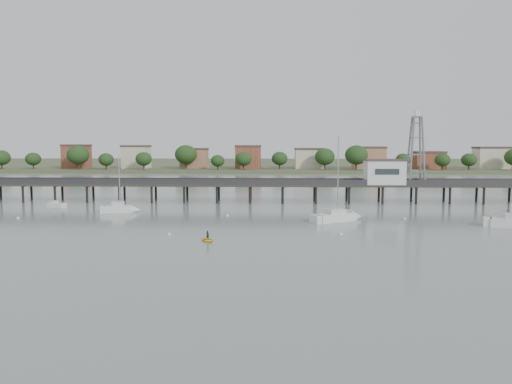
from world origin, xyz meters
TOP-DOWN VIEW (x-y plane):
  - ground_plane at (0.00, 0.00)m, footprint 500.00×500.00m
  - pier at (0.00, 60.00)m, footprint 150.00×5.00m
  - pier_building at (25.00, 60.00)m, footprint 8.40×5.40m
  - lattice_tower at (31.50, 60.00)m, footprint 3.20×3.20m
  - sailboat_c at (12.83, 35.09)m, footprint 9.10×6.80m
  - sailboat_b at (-26.03, 43.38)m, footprint 6.71×3.04m
  - white_tender at (-41.43, 50.18)m, footprint 4.08×2.85m
  - yellow_dinghy at (-7.01, 17.03)m, footprint 1.80×1.25m
  - dinghy_occupant at (-7.01, 17.03)m, footprint 0.83×1.24m
  - mooring_buoys at (1.89, 29.56)m, footprint 80.20×18.96m
  - far_shore at (0.36, 239.58)m, footprint 500.00×170.00m

SIDE VIEW (x-z plane):
  - ground_plane at x=0.00m, z-range 0.00..0.00m
  - yellow_dinghy at x=-7.01m, z-range -1.23..1.23m
  - dinghy_occupant at x=-7.01m, z-range -0.14..0.14m
  - mooring_buoys at x=1.89m, z-range -0.12..0.28m
  - white_tender at x=-41.43m, z-range -0.28..1.19m
  - sailboat_c at x=12.83m, z-range -6.76..8.03m
  - sailboat_b at x=-26.03m, z-range -4.78..6.09m
  - far_shore at x=0.36m, z-range -4.25..6.15m
  - pier at x=0.00m, z-range 1.04..6.54m
  - pier_building at x=25.00m, z-range 4.02..9.32m
  - lattice_tower at x=31.50m, z-range 3.35..18.85m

